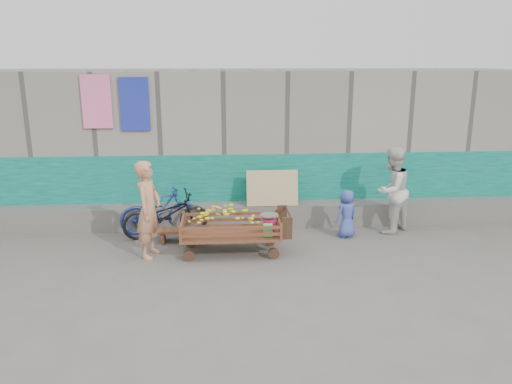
{
  "coord_description": "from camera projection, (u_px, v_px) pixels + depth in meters",
  "views": [
    {
      "loc": [
        -0.67,
        -7.11,
        3.22
      ],
      "look_at": [
        -0.09,
        1.2,
        1.0
      ],
      "focal_mm": 35.0,
      "sensor_mm": 36.0,
      "label": 1
    }
  ],
  "objects": [
    {
      "name": "building_wall",
      "position": [
        251.0,
        140.0,
        11.25
      ],
      "size": [
        12.0,
        3.5,
        3.0
      ],
      "color": "gray",
      "rests_on": "ground"
    },
    {
      "name": "bicycle_dark",
      "position": [
        166.0,
        215.0,
        9.28
      ],
      "size": [
        1.7,
        1.01,
        0.84
      ],
      "primitive_type": "imported",
      "rotation": [
        0.0,
        0.0,
        1.87
      ],
      "color": "black",
      "rests_on": "ground"
    },
    {
      "name": "child",
      "position": [
        347.0,
        214.0,
        9.25
      ],
      "size": [
        0.53,
        0.46,
        0.9
      ],
      "primitive_type": "imported",
      "rotation": [
        0.0,
        0.0,
        3.65
      ],
      "color": "#3D51AC",
      "rests_on": "ground"
    },
    {
      "name": "bench",
      "position": [
        184.0,
        233.0,
        9.05
      ],
      "size": [
        0.96,
        0.29,
        0.24
      ],
      "color": "#56301E",
      "rests_on": "ground"
    },
    {
      "name": "vendor_man",
      "position": [
        149.0,
        209.0,
        8.24
      ],
      "size": [
        0.53,
        0.68,
        1.64
      ],
      "primitive_type": "imported",
      "rotation": [
        0.0,
        0.0,
        1.32
      ],
      "color": "tan",
      "rests_on": "ground"
    },
    {
      "name": "woman",
      "position": [
        392.0,
        190.0,
        9.43
      ],
      "size": [
        1.01,
        0.99,
        1.65
      ],
      "primitive_type": "imported",
      "rotation": [
        0.0,
        0.0,
        3.82
      ],
      "color": "silver",
      "rests_on": "ground"
    },
    {
      "name": "ground",
      "position": [
        267.0,
        274.0,
        7.73
      ],
      "size": [
        80.0,
        80.0,
        0.0
      ],
      "primitive_type": "plane",
      "color": "#595651",
      "rests_on": "ground"
    },
    {
      "name": "banana_cart",
      "position": [
        229.0,
        224.0,
        8.43
      ],
      "size": [
        1.85,
        0.84,
        0.79
      ],
      "color": "#56301E",
      "rests_on": "ground"
    },
    {
      "name": "bicycle_blue",
      "position": [
        159.0,
        210.0,
        9.46
      ],
      "size": [
        1.53,
        0.78,
        0.89
      ],
      "primitive_type": "imported",
      "rotation": [
        0.0,
        0.0,
        1.83
      ],
      "color": "navy",
      "rests_on": "ground"
    }
  ]
}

